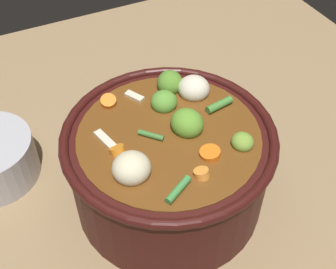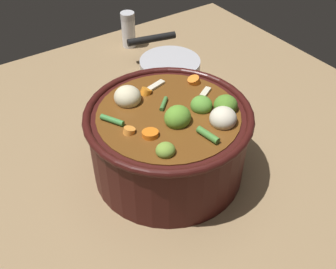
{
  "view_description": "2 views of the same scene",
  "coord_description": "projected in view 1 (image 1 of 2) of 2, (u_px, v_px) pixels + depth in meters",
  "views": [
    {
      "loc": [
        -0.18,
        -0.36,
        0.54
      ],
      "look_at": [
        0.01,
        0.02,
        0.11
      ],
      "focal_mm": 47.5,
      "sensor_mm": 36.0,
      "label": 1
    },
    {
      "loc": [
        0.43,
        -0.29,
        0.54
      ],
      "look_at": [
        0.02,
        -0.01,
        0.1
      ],
      "focal_mm": 42.84,
      "sensor_mm": 36.0,
      "label": 2
    }
  ],
  "objects": [
    {
      "name": "cooking_pot",
      "position": [
        169.0,
        164.0,
        0.62
      ],
      "size": [
        0.28,
        0.28,
        0.16
      ],
      "color": "#38110F",
      "rests_on": "ground_plane"
    },
    {
      "name": "ground_plane",
      "position": [
        169.0,
        196.0,
        0.67
      ],
      "size": [
        1.1,
        1.1,
        0.0
      ],
      "primitive_type": "plane",
      "color": "#8C704C"
    }
  ]
}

